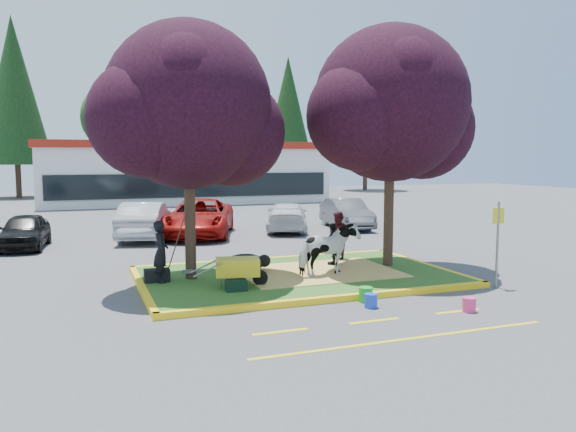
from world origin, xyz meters
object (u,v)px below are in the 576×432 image
object	(u,v)px
handler	(161,252)
car_black	(24,231)
bucket_pink	(469,305)
calf	(244,263)
car_silver	(145,220)
bucket_blue	(371,301)
cow	(328,250)
wheelbarrow	(238,267)
sign_post	(498,236)
bucket_green	(366,295)

from	to	relation	value
handler	car_black	world-z (taller)	handler
handler	bucket_pink	distance (m)	7.39
calf	car_silver	xyz separation A→B (m)	(-1.67, 8.50, 0.35)
car_black	bucket_blue	bearing A→B (deg)	-50.71
calf	car_silver	distance (m)	8.67
cow	bucket_pink	xyz separation A→B (m)	(1.58, -3.70, -0.69)
handler	wheelbarrow	size ratio (longest dim) A/B	0.83
wheelbarrow	sign_post	world-z (taller)	sign_post
bucket_pink	handler	bearing A→B (deg)	142.05
bucket_green	bucket_pink	world-z (taller)	bucket_green
handler	car_black	xyz separation A→B (m)	(-3.74, 8.05, -0.30)
calf	bucket_blue	world-z (taller)	calf
car_silver	bucket_green	bearing A→B (deg)	122.31
bucket_blue	bucket_pink	bearing A→B (deg)	-29.84
car_black	wheelbarrow	bearing A→B (deg)	-54.36
bucket_green	bucket_pink	distance (m)	2.23
calf	bucket_pink	size ratio (longest dim) A/B	3.83
car_black	car_silver	distance (m)	4.43
car_silver	calf	bearing A→B (deg)	117.00
car_silver	cow	bearing A→B (deg)	126.18
bucket_pink	calf	bearing A→B (deg)	125.42
car_black	car_silver	bearing A→B (deg)	16.86
wheelbarrow	bucket_blue	size ratio (longest dim) A/B	6.10
wheelbarrow	cow	bearing A→B (deg)	21.07
bucket_blue	car_silver	world-z (taller)	car_silver
calf	handler	size ratio (longest dim) A/B	0.76
wheelbarrow	bucket_pink	distance (m)	5.32
bucket_blue	cow	bearing A→B (deg)	85.60
cow	car_silver	size ratio (longest dim) A/B	0.36
bucket_blue	bucket_green	bearing A→B (deg)	75.03
cow	bucket_green	bearing A→B (deg)	165.73
car_black	bucket_pink	bearing A→B (deg)	-47.40
bucket_blue	car_black	size ratio (longest dim) A/B	0.08
calf	sign_post	size ratio (longest dim) A/B	0.54
sign_post	car_silver	bearing A→B (deg)	128.38
sign_post	car_black	xyz separation A→B (m)	(-11.62, 10.98, -0.69)
cow	car_silver	bearing A→B (deg)	8.16
calf	bucket_pink	xyz separation A→B (m)	(3.52, -4.95, -0.25)
handler	bucket_green	world-z (taller)	handler
bucket_blue	car_silver	bearing A→B (deg)	105.33
sign_post	calf	bearing A→B (deg)	155.91
cow	calf	xyz separation A→B (m)	(-1.94, 1.25, -0.44)
cow	bucket_blue	distance (m)	2.77
cow	bucket_blue	bearing A→B (deg)	163.43
calf	bucket_green	bearing A→B (deg)	-39.45
wheelbarrow	bucket_blue	xyz separation A→B (m)	(2.35, -2.28, -0.48)
cow	car_silver	world-z (taller)	cow
bucket_pink	bucket_green	bearing A→B (deg)	138.07
bucket_green	cow	bearing A→B (deg)	87.90
calf	bucket_green	xyz separation A→B (m)	(1.86, -3.46, -0.23)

